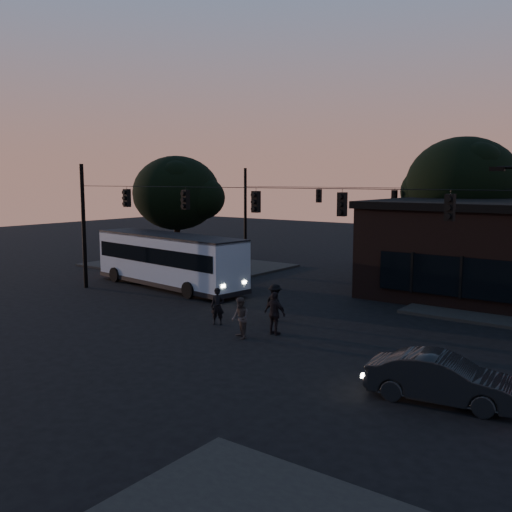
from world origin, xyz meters
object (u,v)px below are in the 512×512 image
Objects in this scene: car at (442,379)px; pedestrian_d at (275,303)px; pedestrian_a at (218,306)px; pedestrian_c at (275,313)px; pedestrian_b at (240,318)px; bus at (169,258)px.

car is 2.47× the size of pedestrian_d.
pedestrian_d is at bearing 22.15° from pedestrian_a.
pedestrian_c is 2.34m from pedestrian_d.
car is 2.58× the size of pedestrian_a.
pedestrian_b is at bearing 63.32° from pedestrian_c.
car is 9.22m from pedestrian_b.
pedestrian_d reaches higher than car.
pedestrian_a is 0.96× the size of pedestrian_d.
car is at bearing 22.80° from pedestrian_b.
pedestrian_b is at bearing 113.12° from pedestrian_d.
pedestrian_b is 0.94× the size of pedestrian_c.
car is (19.58, -8.13, -1.11)m from bus.
bus is 12.45m from pedestrian_c.
pedestrian_b reaches higher than pedestrian_a.
pedestrian_c is 1.05× the size of pedestrian_d.
pedestrian_b is (10.54, -6.33, -0.96)m from bus.
bus is 9.80m from pedestrian_a.
pedestrian_d is (1.75, 2.06, 0.04)m from pedestrian_a.
pedestrian_a is (-11.30, 2.99, 0.13)m from car.
bus reaches higher than pedestrian_b.
pedestrian_d is (-9.55, 5.06, 0.17)m from car.
pedestrian_a is 3.08m from pedestrian_c.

